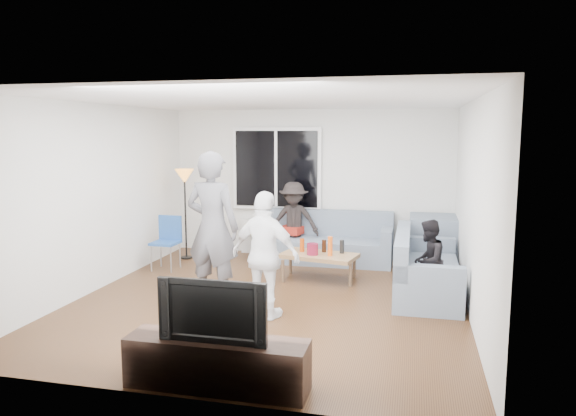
% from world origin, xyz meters
% --- Properties ---
extents(floor, '(5.00, 5.50, 0.04)m').
position_xyz_m(floor, '(0.00, 0.00, -0.02)').
color(floor, '#56351C').
rests_on(floor, ground).
extents(ceiling, '(5.00, 5.50, 0.04)m').
position_xyz_m(ceiling, '(0.00, 0.00, 2.62)').
color(ceiling, white).
rests_on(ceiling, ground).
extents(wall_back, '(5.00, 0.04, 2.60)m').
position_xyz_m(wall_back, '(0.00, 2.77, 1.30)').
color(wall_back, silver).
rests_on(wall_back, ground).
extents(wall_front, '(5.00, 0.04, 2.60)m').
position_xyz_m(wall_front, '(0.00, -2.77, 1.30)').
color(wall_front, silver).
rests_on(wall_front, ground).
extents(wall_left, '(0.04, 5.50, 2.60)m').
position_xyz_m(wall_left, '(-2.52, 0.00, 1.30)').
color(wall_left, silver).
rests_on(wall_left, ground).
extents(wall_right, '(0.04, 5.50, 2.60)m').
position_xyz_m(wall_right, '(2.52, 0.00, 1.30)').
color(wall_right, silver).
rests_on(wall_right, ground).
extents(window_frame, '(1.62, 0.06, 1.47)m').
position_xyz_m(window_frame, '(-0.60, 2.69, 1.55)').
color(window_frame, white).
rests_on(window_frame, wall_back).
extents(window_glass, '(1.50, 0.02, 1.35)m').
position_xyz_m(window_glass, '(-0.60, 2.65, 1.55)').
color(window_glass, black).
rests_on(window_glass, window_frame).
extents(window_mullion, '(0.05, 0.03, 1.35)m').
position_xyz_m(window_mullion, '(-0.60, 2.64, 1.55)').
color(window_mullion, white).
rests_on(window_mullion, window_frame).
extents(radiator, '(1.30, 0.12, 0.62)m').
position_xyz_m(radiator, '(-0.60, 2.65, 0.31)').
color(radiator, silver).
rests_on(radiator, floor).
extents(potted_plant, '(0.20, 0.17, 0.32)m').
position_xyz_m(potted_plant, '(-0.25, 2.62, 0.78)').
color(potted_plant, '#2C692A').
rests_on(potted_plant, radiator).
extents(vase, '(0.23, 0.23, 0.19)m').
position_xyz_m(vase, '(-0.95, 2.62, 0.72)').
color(vase, white).
rests_on(vase, radiator).
extents(sofa_back_section, '(2.30, 0.85, 0.85)m').
position_xyz_m(sofa_back_section, '(0.34, 2.27, 0.42)').
color(sofa_back_section, slate).
rests_on(sofa_back_section, floor).
extents(sofa_right_section, '(2.00, 0.85, 0.85)m').
position_xyz_m(sofa_right_section, '(2.02, 0.74, 0.42)').
color(sofa_right_section, slate).
rests_on(sofa_right_section, floor).
extents(sofa_corner, '(0.85, 0.85, 0.85)m').
position_xyz_m(sofa_corner, '(2.19, 2.27, 0.42)').
color(sofa_corner, slate).
rests_on(sofa_corner, floor).
extents(cushion_yellow, '(0.44, 0.40, 0.14)m').
position_xyz_m(cushion_yellow, '(-0.88, 2.25, 0.51)').
color(cushion_yellow, yellow).
rests_on(cushion_yellow, sofa_back_section).
extents(cushion_red, '(0.42, 0.37, 0.13)m').
position_xyz_m(cushion_red, '(-0.25, 2.33, 0.51)').
color(cushion_red, maroon).
rests_on(cushion_red, sofa_back_section).
extents(coffee_table, '(1.20, 0.81, 0.40)m').
position_xyz_m(coffee_table, '(0.46, 1.10, 0.20)').
color(coffee_table, '#A07C4D').
rests_on(coffee_table, floor).
extents(pitcher, '(0.17, 0.17, 0.17)m').
position_xyz_m(pitcher, '(0.37, 1.02, 0.49)').
color(pitcher, maroon).
rests_on(pitcher, coffee_table).
extents(side_chair, '(0.42, 0.42, 0.86)m').
position_xyz_m(side_chair, '(-2.05, 1.13, 0.43)').
color(side_chair, '#234F9A').
rests_on(side_chair, floor).
extents(floor_lamp, '(0.32, 0.32, 1.56)m').
position_xyz_m(floor_lamp, '(-2.05, 1.94, 0.78)').
color(floor_lamp, orange).
rests_on(floor_lamp, floor).
extents(player_left, '(0.77, 0.56, 1.97)m').
position_xyz_m(player_left, '(-0.70, -0.25, 0.99)').
color(player_left, '#4E4E53').
rests_on(player_left, floor).
extents(player_right, '(0.96, 0.60, 1.53)m').
position_xyz_m(player_right, '(0.13, -0.68, 0.76)').
color(player_right, white).
rests_on(player_right, floor).
extents(spectator_right, '(0.55, 0.63, 1.09)m').
position_xyz_m(spectator_right, '(2.02, 0.41, 0.54)').
color(spectator_right, black).
rests_on(spectator_right, floor).
extents(spectator_back, '(0.92, 0.58, 1.36)m').
position_xyz_m(spectator_back, '(-0.20, 2.30, 0.68)').
color(spectator_back, black).
rests_on(spectator_back, floor).
extents(tv_console, '(1.60, 0.40, 0.44)m').
position_xyz_m(tv_console, '(0.20, -2.50, 0.22)').
color(tv_console, '#37241B').
rests_on(tv_console, floor).
extents(television, '(0.96, 0.13, 0.55)m').
position_xyz_m(television, '(0.20, -2.50, 0.72)').
color(television, black).
rests_on(television, tv_console).
extents(bottle_a, '(0.07, 0.07, 0.20)m').
position_xyz_m(bottle_a, '(0.18, 1.19, 0.50)').
color(bottle_a, '#C0430B').
rests_on(bottle_a, coffee_table).
extents(bottle_e, '(0.07, 0.07, 0.20)m').
position_xyz_m(bottle_e, '(0.79, 1.22, 0.50)').
color(bottle_e, black).
rests_on(bottle_e, coffee_table).
extents(bottle_c, '(0.07, 0.07, 0.19)m').
position_xyz_m(bottle_c, '(0.51, 1.24, 0.49)').
color(bottle_c, black).
rests_on(bottle_c, coffee_table).
extents(bottle_d, '(0.07, 0.07, 0.29)m').
position_xyz_m(bottle_d, '(0.64, 1.02, 0.54)').
color(bottle_d, orange).
rests_on(bottle_d, coffee_table).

